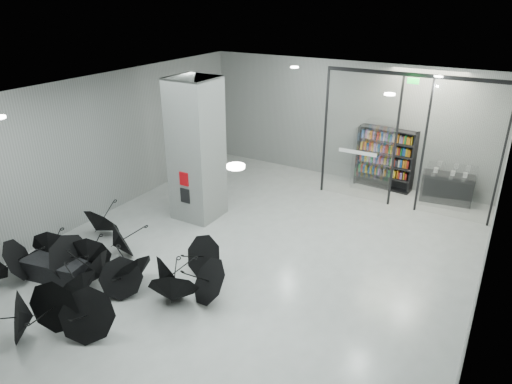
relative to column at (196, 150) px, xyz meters
The scene contains 10 objects.
room 3.31m from the column, 38.66° to the right, with size 14.00×14.02×4.01m.
column is the anchor object (origin of this frame).
fire_cabinet 0.90m from the column, 90.00° to the right, with size 0.28×0.04×0.38m, color #A50A07.
info_panel 1.31m from the column, 90.00° to the right, with size 0.30×0.03×0.42m, color black.
exit_sign 6.18m from the column, 33.96° to the left, with size 0.30×0.06×0.15m, color #0CE533.
glass_partition 6.02m from the column, 35.58° to the left, with size 5.06×0.08×4.00m.
bench 4.71m from the column, 101.87° to the right, with size 1.47×0.63×0.47m, color black.
bookshelf 6.33m from the column, 49.46° to the left, with size 1.84×0.37×2.03m, color black, non-canonical shape.
shop_counter 7.78m from the column, 37.06° to the left, with size 1.49×0.60×0.90m, color black.
umbrella_cluster 4.39m from the column, 85.66° to the right, with size 5.93×4.69×1.29m.
Camera 1 is at (4.97, -7.63, 6.02)m, focal length 32.11 mm.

